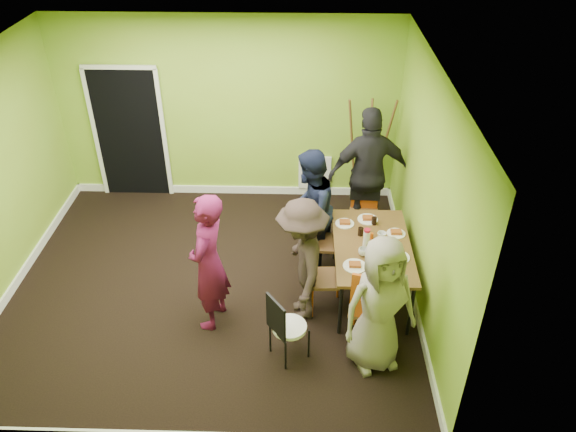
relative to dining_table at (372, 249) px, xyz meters
name	(u,v)px	position (x,y,z in m)	size (l,w,h in m)	color
ground	(214,284)	(-1.94, 0.11, -0.70)	(5.00, 5.00, 0.00)	black
room_walls	(206,218)	(-1.97, 0.15, 0.29)	(5.04, 4.54, 2.82)	#86A62A
dining_table	(372,249)	(0.00, 0.00, 0.00)	(0.90, 1.50, 0.75)	black
chair_left_far	(324,237)	(-0.55, 0.43, -0.15)	(0.43, 0.42, 0.97)	#C25012
chair_left_near	(320,272)	(-0.62, -0.26, -0.16)	(0.41, 0.41, 0.95)	#C25012
chair_back_end	(365,193)	(0.02, 1.24, 0.00)	(0.42, 0.49, 0.98)	#C25012
chair_front_end	(371,305)	(-0.09, -0.87, -0.08)	(0.54, 0.55, 1.09)	#C25012
chair_bentwood	(285,325)	(-1.00, -1.06, -0.22)	(0.47, 0.46, 0.86)	black
easel	(368,153)	(0.13, 2.13, 0.16)	(0.70, 0.65, 1.74)	brown
plate_near_left	(345,224)	(-0.30, 0.42, 0.06)	(0.23, 0.23, 0.01)	white
plate_near_right	(355,266)	(-0.24, -0.41, 0.06)	(0.27, 0.27, 0.01)	white
plate_far_back	(368,219)	(-0.01, 0.52, 0.06)	(0.26, 0.26, 0.01)	white
plate_far_front	(380,271)	(0.03, -0.49, 0.06)	(0.26, 0.26, 0.01)	white
plate_wall_back	(396,234)	(0.30, 0.23, 0.06)	(0.23, 0.23, 0.01)	white
plate_wall_front	(398,257)	(0.27, -0.23, 0.06)	(0.27, 0.27, 0.01)	white
thermos	(366,239)	(-0.08, -0.04, 0.17)	(0.08, 0.08, 0.22)	white
blue_bottle	(395,255)	(0.22, -0.30, 0.15)	(0.08, 0.08, 0.18)	blue
orange_bottle	(372,236)	(0.00, 0.12, 0.09)	(0.04, 0.04, 0.08)	#C25012
glass_mid	(361,232)	(-0.13, 0.19, 0.11)	(0.06, 0.06, 0.10)	black
glass_back	(374,221)	(0.06, 0.43, 0.10)	(0.07, 0.07, 0.10)	black
glass_front	(391,268)	(0.15, -0.48, 0.10)	(0.06, 0.06, 0.09)	black
cup_a	(363,252)	(-0.13, -0.20, 0.10)	(0.11, 0.11, 0.09)	white
cup_b	(382,236)	(0.12, 0.11, 0.10)	(0.11, 0.11, 0.10)	white
person_standing	(209,263)	(-1.85, -0.51, 0.15)	(0.62, 0.41, 1.70)	#570F36
person_left_far	(309,211)	(-0.74, 0.60, 0.13)	(0.80, 0.62, 1.65)	black
person_left_near	(302,261)	(-0.83, -0.37, 0.09)	(1.01, 0.58, 1.56)	black
person_back_end	(369,174)	(0.06, 1.34, 0.25)	(1.11, 0.46, 1.90)	black
person_front_end	(380,305)	(-0.04, -1.08, 0.10)	(0.78, 0.51, 1.60)	gray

